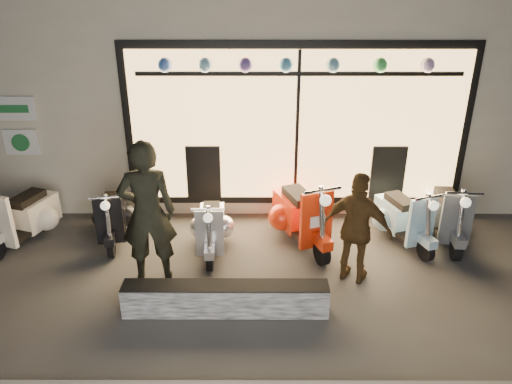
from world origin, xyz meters
TOP-DOWN VIEW (x-y plane):
  - ground at (0.00, 0.00)m, footprint 40.00×40.00m
  - shop_building at (0.00, 4.98)m, footprint 10.20×6.23m
  - graffiti_barrier at (-0.21, -0.65)m, footprint 2.48×0.28m
  - scooter_silver at (-0.50, 0.92)m, footprint 0.41×1.24m
  - scooter_red at (0.81, 1.18)m, footprint 0.83×1.50m
  - scooter_black at (-2.06, 1.26)m, footprint 0.55×1.27m
  - scooter_cream at (-3.34, 1.18)m, footprint 0.74×1.40m
  - scooter_blue at (2.37, 1.19)m, footprint 0.70×1.32m
  - scooter_grey at (3.09, 1.27)m, footprint 0.51×1.39m
  - man at (-1.24, 0.09)m, footprint 0.78×0.57m
  - woman at (1.47, 0.07)m, footprint 0.98×0.75m

SIDE VIEW (x-z plane):
  - ground at x=0.00m, z-range 0.00..0.00m
  - graffiti_barrier at x=-0.21m, z-range 0.00..0.40m
  - scooter_silver at x=-0.50m, z-range -0.09..0.80m
  - scooter_black at x=-2.06m, z-range -0.09..0.81m
  - scooter_blue at x=2.37m, z-range -0.09..0.85m
  - scooter_grey at x=3.09m, z-range -0.10..0.90m
  - scooter_cream at x=-3.34m, z-range -0.10..0.91m
  - scooter_red at x=0.81m, z-range -0.11..0.98m
  - woman at x=1.47m, z-range 0.00..1.54m
  - man at x=-1.24m, z-range 0.00..1.97m
  - shop_building at x=0.00m, z-range 0.00..4.20m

